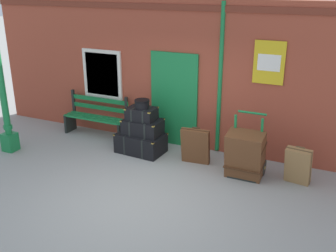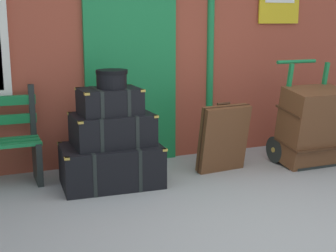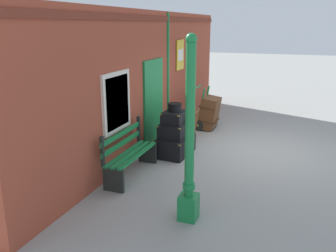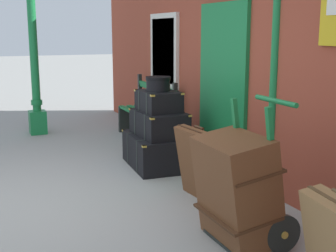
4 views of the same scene
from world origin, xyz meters
TOP-DOWN VIEW (x-y plane):
  - ground_plane at (0.00, 0.00)m, footprint 60.00×60.00m
  - brick_facade at (-0.02, 2.60)m, footprint 10.40×0.35m
  - lamp_post at (-3.50, 0.57)m, footprint 0.28×0.28m
  - platform_bench at (-2.30, 2.16)m, footprint 1.60×0.43m
  - steamer_trunk_base at (-0.85, 1.71)m, footprint 1.05×0.71m
  - steamer_trunk_middle at (-0.82, 1.75)m, footprint 0.81×0.56m
  - steamer_trunk_top at (-0.84, 1.75)m, footprint 0.62×0.46m
  - round_hatbox at (-0.81, 1.74)m, footprint 0.32×0.32m
  - porters_trolley at (1.49, 1.67)m, footprint 0.71×0.56m
  - large_brown_trunk at (1.49, 1.50)m, footprint 0.70×0.57m
  - suitcase_tan at (0.43, 1.67)m, footprint 0.60×0.31m
  - suitcase_beige at (2.44, 1.67)m, footprint 0.49×0.37m

SIDE VIEW (x-z plane):
  - ground_plane at x=0.00m, z-range 0.00..0.00m
  - steamer_trunk_base at x=-0.85m, z-range 0.00..0.42m
  - porters_trolley at x=1.49m, z-range -0.33..0.88m
  - suitcase_beige at x=2.44m, z-range -0.01..0.72m
  - suitcase_tan at x=0.43m, z-range -0.01..0.78m
  - platform_bench at x=-2.30m, z-range -0.06..0.95m
  - large_brown_trunk at x=1.49m, z-range 0.00..0.94m
  - steamer_trunk_middle at x=-0.82m, z-range 0.42..0.74m
  - steamer_trunk_top at x=-0.84m, z-range 0.74..1.00m
  - lamp_post at x=-3.50m, z-range -0.34..2.44m
  - round_hatbox at x=-0.81m, z-range 1.01..1.20m
  - brick_facade at x=-0.02m, z-range 0.00..3.20m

